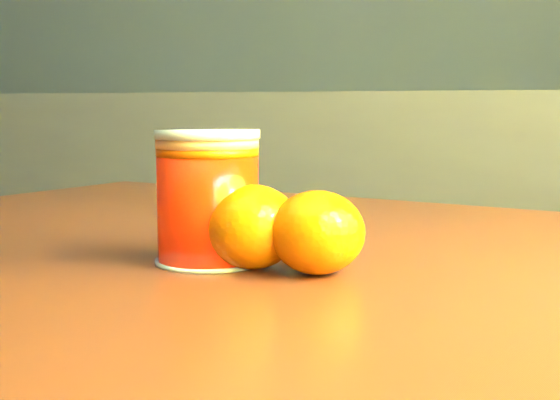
% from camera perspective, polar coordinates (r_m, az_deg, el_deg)
% --- Properties ---
extents(kitchen_counter, '(3.15, 0.60, 0.90)m').
position_cam_1_polar(kitchen_counter, '(2.21, -13.05, -4.28)').
color(kitchen_counter, '#4D4C51').
rests_on(kitchen_counter, ground).
extents(table, '(1.10, 0.85, 0.76)m').
position_cam_1_polar(table, '(0.68, -0.13, -11.56)').
color(table, '#602A18').
rests_on(table, ground).
extents(juice_glass, '(0.08, 0.08, 0.10)m').
position_cam_1_polar(juice_glass, '(0.59, -5.30, 0.18)').
color(juice_glass, red).
rests_on(juice_glass, table).
extents(orange_front, '(0.08, 0.08, 0.06)m').
position_cam_1_polar(orange_front, '(0.55, 2.75, -2.38)').
color(orange_front, '#E46604').
rests_on(orange_front, table).
extents(orange_back, '(0.08, 0.08, 0.06)m').
position_cam_1_polar(orange_back, '(0.57, -2.05, -1.96)').
color(orange_back, '#E46604').
rests_on(orange_back, table).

